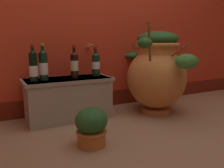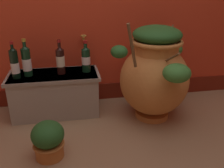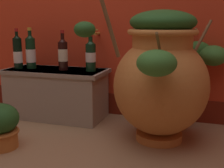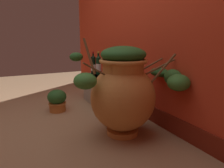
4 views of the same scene
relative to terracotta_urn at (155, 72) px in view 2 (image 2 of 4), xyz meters
name	(u,v)px [view 2 (image 2 of 4)]	position (x,y,z in m)	size (l,w,h in m)	color
ground_plane	(122,168)	(-0.44, -0.66, -0.43)	(7.00, 7.00, 0.00)	#9E7A56
terracotta_urn	(155,72)	(0.00, 0.00, 0.00)	(0.87, 1.04, 0.92)	#CC7F3D
stone_ledge	(55,92)	(-0.89, 0.21, -0.22)	(0.83, 0.39, 0.40)	#9E9384
wine_bottle_left	(60,59)	(-0.82, 0.22, 0.10)	(0.08, 0.08, 0.31)	black
wine_bottle_middle	(15,63)	(-1.21, 0.17, 0.10)	(0.07, 0.07, 0.33)	black
wine_bottle_right	(86,58)	(-0.59, 0.23, 0.10)	(0.08, 0.08, 0.29)	black
wine_bottle_back	(26,61)	(-1.12, 0.21, 0.10)	(0.08, 0.08, 0.33)	black
potted_shrub	(48,140)	(-0.93, -0.45, -0.29)	(0.23, 0.24, 0.28)	#C17033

